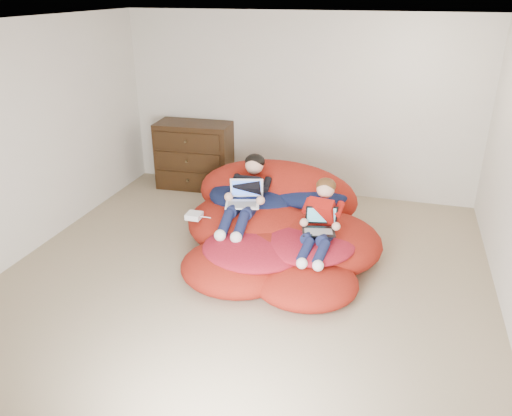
{
  "coord_description": "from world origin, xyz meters",
  "views": [
    {
      "loc": [
        1.37,
        -4.32,
        2.79
      ],
      "look_at": [
        0.06,
        0.16,
        0.7
      ],
      "focal_mm": 35.0,
      "sensor_mm": 36.0,
      "label": 1
    }
  ],
  "objects_px": {
    "laptop_white": "(244,197)",
    "laptop_black": "(320,224)",
    "beanbag_pile": "(276,226)",
    "older_boy": "(247,192)",
    "younger_boy": "(321,218)",
    "dresser": "(195,155)"
  },
  "relations": [
    {
      "from": "laptop_white",
      "to": "laptop_black",
      "type": "distance_m",
      "value": 0.95
    },
    {
      "from": "older_boy",
      "to": "laptop_white",
      "type": "distance_m",
      "value": 0.1
    },
    {
      "from": "dresser",
      "to": "laptop_black",
      "type": "height_order",
      "value": "dresser"
    },
    {
      "from": "dresser",
      "to": "older_boy",
      "type": "distance_m",
      "value": 2.03
    },
    {
      "from": "beanbag_pile",
      "to": "older_boy",
      "type": "bearing_deg",
      "value": 179.13
    },
    {
      "from": "beanbag_pile",
      "to": "laptop_black",
      "type": "height_order",
      "value": "beanbag_pile"
    },
    {
      "from": "laptop_white",
      "to": "laptop_black",
      "type": "relative_size",
      "value": 1.16
    },
    {
      "from": "younger_boy",
      "to": "laptop_black",
      "type": "bearing_deg",
      "value": -90.0
    },
    {
      "from": "older_boy",
      "to": "younger_boy",
      "type": "xyz_separation_m",
      "value": [
        0.9,
        -0.34,
        -0.05
      ]
    },
    {
      "from": "beanbag_pile",
      "to": "laptop_white",
      "type": "bearing_deg",
      "value": -164.81
    },
    {
      "from": "older_boy",
      "to": "beanbag_pile",
      "type": "bearing_deg",
      "value": -0.87
    },
    {
      "from": "dresser",
      "to": "younger_boy",
      "type": "bearing_deg",
      "value": -40.78
    },
    {
      "from": "dresser",
      "to": "older_boy",
      "type": "relative_size",
      "value": 0.95
    },
    {
      "from": "beanbag_pile",
      "to": "younger_boy",
      "type": "distance_m",
      "value": 0.73
    },
    {
      "from": "beanbag_pile",
      "to": "laptop_white",
      "type": "xyz_separation_m",
      "value": [
        -0.35,
        -0.09,
        0.36
      ]
    },
    {
      "from": "dresser",
      "to": "laptop_black",
      "type": "xyz_separation_m",
      "value": [
        2.2,
        -1.95,
        0.07
      ]
    },
    {
      "from": "beanbag_pile",
      "to": "older_boy",
      "type": "height_order",
      "value": "older_boy"
    },
    {
      "from": "laptop_white",
      "to": "laptop_black",
      "type": "xyz_separation_m",
      "value": [
        0.9,
        -0.29,
        -0.08
      ]
    },
    {
      "from": "younger_boy",
      "to": "dresser",
      "type": "bearing_deg",
      "value": 139.22
    },
    {
      "from": "younger_boy",
      "to": "laptop_white",
      "type": "distance_m",
      "value": 0.94
    },
    {
      "from": "older_boy",
      "to": "laptop_black",
      "type": "relative_size",
      "value": 3.13
    },
    {
      "from": "younger_boy",
      "to": "laptop_white",
      "type": "xyz_separation_m",
      "value": [
        -0.9,
        0.24,
        0.03
      ]
    }
  ]
}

